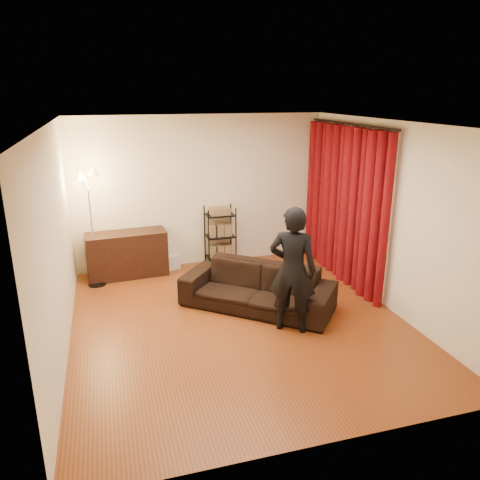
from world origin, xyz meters
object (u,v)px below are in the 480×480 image
object	(u,v)px
floor_lamp	(92,230)
media_cabinet	(127,254)
sofa	(257,288)
storage_boxes	(170,262)
wire_shelf	(220,236)
person	(293,270)

from	to	relation	value
floor_lamp	media_cabinet	bearing A→B (deg)	27.79
sofa	floor_lamp	world-z (taller)	floor_lamp
storage_boxes	sofa	bearing A→B (deg)	-62.56
floor_lamp	wire_shelf	bearing A→B (deg)	9.37
person	media_cabinet	bearing A→B (deg)	-21.18
sofa	wire_shelf	world-z (taller)	wire_shelf
floor_lamp	person	bearing A→B (deg)	-42.28
wire_shelf	storage_boxes	bearing A→B (deg)	-175.99
floor_lamp	storage_boxes	bearing A→B (deg)	17.42
sofa	media_cabinet	xyz separation A→B (m)	(-1.76, 1.84, 0.07)
person	storage_boxes	world-z (taller)	person
sofa	media_cabinet	size ratio (longest dim) A/B	1.65
sofa	wire_shelf	xyz separation A→B (m)	(-0.08, 1.92, 0.23)
media_cabinet	floor_lamp	distance (m)	0.82
sofa	media_cabinet	world-z (taller)	media_cabinet
sofa	floor_lamp	xyz separation A→B (m)	(-2.29, 1.56, 0.64)
sofa	person	world-z (taller)	person
storage_boxes	wire_shelf	distance (m)	1.02
storage_boxes	wire_shelf	world-z (taller)	wire_shelf
media_cabinet	floor_lamp	bearing A→B (deg)	-156.57
sofa	person	size ratio (longest dim) A/B	1.29
sofa	storage_boxes	bearing A→B (deg)	156.82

